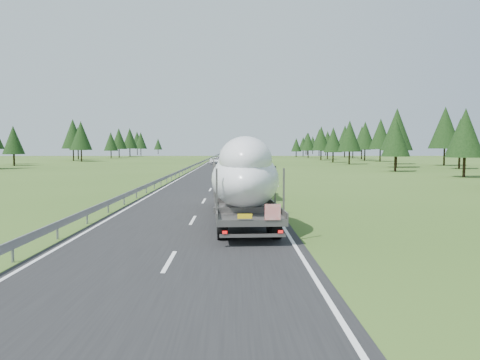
{
  "coord_description": "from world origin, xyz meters",
  "views": [
    {
      "loc": [
        2.22,
        -15.68,
        3.89
      ],
      "look_at": [
        2.53,
        10.44,
        2.06
      ],
      "focal_mm": 35.0,
      "sensor_mm": 36.0,
      "label": 1
    }
  ],
  "objects_px": {
    "highway_sign": "(259,158)",
    "distant_car_dark": "(232,154)",
    "boat_truck": "(240,175)",
    "distant_car_blue": "(225,153)",
    "distant_van": "(215,161)"
  },
  "relations": [
    {
      "from": "distant_van",
      "to": "highway_sign",
      "type": "bearing_deg",
      "value": -62.62
    },
    {
      "from": "boat_truck",
      "to": "distant_van",
      "type": "relative_size",
      "value": 3.71
    },
    {
      "from": "distant_car_dark",
      "to": "boat_truck",
      "type": "bearing_deg",
      "value": -86.35
    },
    {
      "from": "distant_car_dark",
      "to": "distant_car_blue",
      "type": "height_order",
      "value": "distant_car_blue"
    },
    {
      "from": "highway_sign",
      "to": "distant_car_dark",
      "type": "height_order",
      "value": "highway_sign"
    },
    {
      "from": "distant_van",
      "to": "boat_truck",
      "type": "bearing_deg",
      "value": -92.43
    },
    {
      "from": "distant_car_dark",
      "to": "highway_sign",
      "type": "bearing_deg",
      "value": -84.28
    },
    {
      "from": "distant_van",
      "to": "distant_car_dark",
      "type": "bearing_deg",
      "value": 82.75
    },
    {
      "from": "highway_sign",
      "to": "distant_car_blue",
      "type": "height_order",
      "value": "highway_sign"
    },
    {
      "from": "highway_sign",
      "to": "boat_truck",
      "type": "xyz_separation_m",
      "value": [
        -4.67,
        -68.91,
        0.48
      ]
    },
    {
      "from": "highway_sign",
      "to": "distant_car_dark",
      "type": "bearing_deg",
      "value": 92.5
    },
    {
      "from": "distant_car_blue",
      "to": "distant_van",
      "type": "bearing_deg",
      "value": -89.0
    },
    {
      "from": "distant_car_blue",
      "to": "highway_sign",
      "type": "bearing_deg",
      "value": -85.49
    },
    {
      "from": "highway_sign",
      "to": "boat_truck",
      "type": "height_order",
      "value": "boat_truck"
    },
    {
      "from": "highway_sign",
      "to": "distant_car_dark",
      "type": "distance_m",
      "value": 142.91
    }
  ]
}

